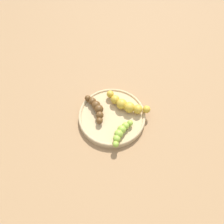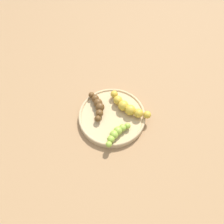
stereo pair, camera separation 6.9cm
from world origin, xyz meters
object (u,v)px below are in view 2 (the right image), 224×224
fruit_bowl (112,116)px  banana_green (117,133)px  banana_spotted (128,107)px  banana_overripe (98,106)px

fruit_bowl → banana_green: banana_green is taller
fruit_bowl → banana_spotted: 0.06m
banana_green → banana_spotted: (0.01, -0.11, 0.00)m
fruit_bowl → banana_green: (-0.05, 0.06, 0.02)m
fruit_bowl → banana_overripe: size_ratio=2.39×
banana_overripe → banana_spotted: (-0.09, -0.04, 0.00)m
banana_green → banana_spotted: 0.11m
fruit_bowl → banana_green: 0.08m
fruit_bowl → banana_overripe: (0.06, -0.00, 0.02)m
banana_overripe → fruit_bowl: bearing=-44.4°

